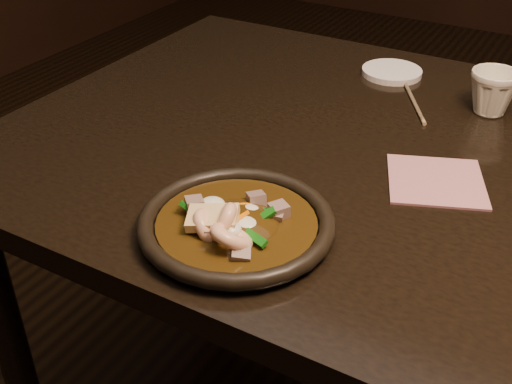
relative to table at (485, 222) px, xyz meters
The scene contains 7 objects.
table is the anchor object (origin of this frame).
plate 0.41m from the table, 131.21° to the right, with size 0.26×0.26×0.03m.
stirfry 0.42m from the table, 130.77° to the right, with size 0.14×0.15×0.07m.
saucer_left 0.42m from the table, 131.34° to the left, with size 0.12×0.12×0.01m, color white.
tea_cup 0.26m from the table, 105.24° to the left, with size 0.08×0.08×0.08m, color silver.
chopsticks 0.32m from the table, 132.20° to the left, with size 0.13×0.21×0.01m.
napkin 0.12m from the table, 147.10° to the right, with size 0.14×0.14×0.00m, color #B36E74.
Camera 1 is at (0.10, -0.88, 1.25)m, focal length 45.00 mm.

